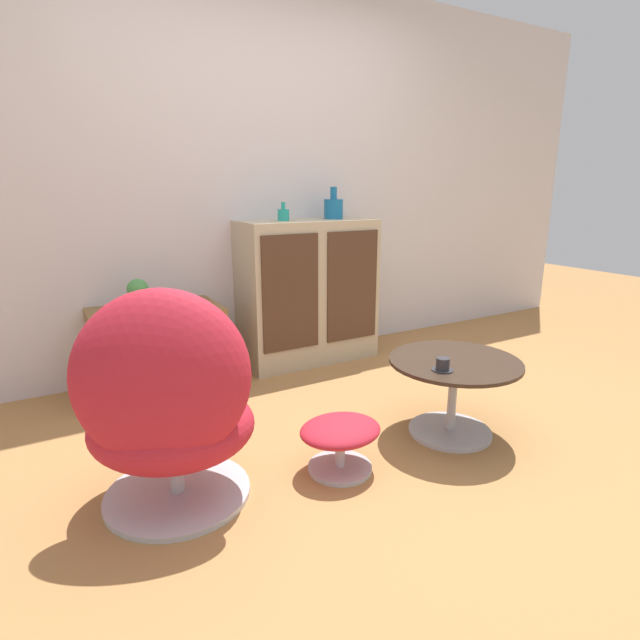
# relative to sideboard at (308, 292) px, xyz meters

# --- Properties ---
(ground_plane) EXTENTS (12.00, 12.00, 0.00)m
(ground_plane) POSITION_rel_sideboard_xyz_m (-0.29, -1.42, -0.51)
(ground_plane) COLOR #A87542
(wall_back) EXTENTS (6.40, 0.06, 2.60)m
(wall_back) POSITION_rel_sideboard_xyz_m (-0.29, 0.24, 0.79)
(wall_back) COLOR silver
(wall_back) RESTS_ON ground_plane
(sideboard) EXTENTS (0.97, 0.42, 1.01)m
(sideboard) POSITION_rel_sideboard_xyz_m (0.00, 0.00, 0.00)
(sideboard) COLOR tan
(sideboard) RESTS_ON ground_plane
(tv_console) EXTENTS (0.76, 0.48, 0.52)m
(tv_console) POSITION_rel_sideboard_xyz_m (-1.07, -0.03, -0.25)
(tv_console) COLOR brown
(tv_console) RESTS_ON ground_plane
(egg_chair) EXTENTS (0.83, 0.80, 0.91)m
(egg_chair) POSITION_rel_sideboard_xyz_m (-1.31, -1.27, -0.08)
(egg_chair) COLOR #B7B7BC
(egg_chair) RESTS_ON ground_plane
(ottoman) EXTENTS (0.37, 0.32, 0.24)m
(ottoman) POSITION_rel_sideboard_xyz_m (-0.60, -1.39, -0.34)
(ottoman) COLOR #B7B7BC
(ottoman) RESTS_ON ground_plane
(coffee_table) EXTENTS (0.65, 0.65, 0.40)m
(coffee_table) POSITION_rel_sideboard_xyz_m (0.08, -1.38, -0.24)
(coffee_table) COLOR #B7B7BC
(coffee_table) RESTS_ON ground_plane
(vase_leftmost) EXTENTS (0.08, 0.08, 0.12)m
(vase_leftmost) POSITION_rel_sideboard_xyz_m (-0.18, 0.00, 0.55)
(vase_leftmost) COLOR teal
(vase_leftmost) RESTS_ON sideboard
(vase_inner_left) EXTENTS (0.14, 0.14, 0.22)m
(vase_inner_left) POSITION_rel_sideboard_xyz_m (0.21, 0.00, 0.58)
(vase_inner_left) COLOR #196699
(vase_inner_left) RESTS_ON sideboard
(potted_plant) EXTENTS (0.13, 0.13, 0.19)m
(potted_plant) POSITION_rel_sideboard_xyz_m (-1.16, -0.03, 0.12)
(potted_plant) COLOR #996B4C
(potted_plant) RESTS_ON tv_console
(teacup) EXTENTS (0.10, 0.10, 0.06)m
(teacup) POSITION_rel_sideboard_xyz_m (-0.08, -1.46, -0.08)
(teacup) COLOR #2D2D33
(teacup) RESTS_ON coffee_table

